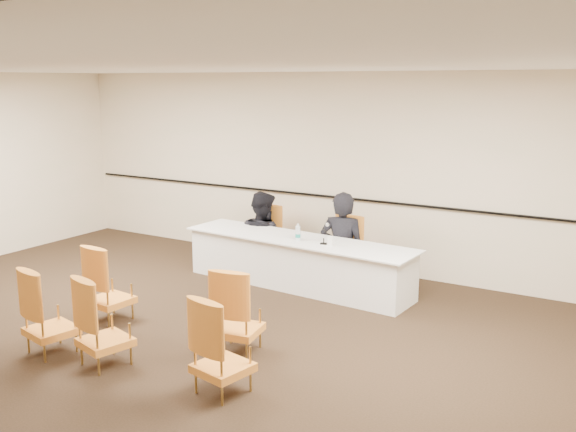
# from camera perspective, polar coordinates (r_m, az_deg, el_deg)

# --- Properties ---
(floor) EXTENTS (10.00, 10.00, 0.00)m
(floor) POSITION_cam_1_polar(r_m,az_deg,el_deg) (7.14, -11.24, -11.92)
(floor) COLOR black
(floor) RESTS_ON ground
(ceiling) EXTENTS (10.00, 10.00, 0.00)m
(ceiling) POSITION_cam_1_polar(r_m,az_deg,el_deg) (6.55, -12.32, 12.89)
(ceiling) COLOR white
(ceiling) RESTS_ON ground
(wall_back) EXTENTS (10.00, 0.04, 3.00)m
(wall_back) POSITION_cam_1_polar(r_m,az_deg,el_deg) (9.95, 4.02, 4.03)
(wall_back) COLOR #FCE2C6
(wall_back) RESTS_ON ground
(wall_rail) EXTENTS (9.80, 0.04, 0.03)m
(wall_rail) POSITION_cam_1_polar(r_m,az_deg,el_deg) (9.98, 3.88, 1.73)
(wall_rail) COLOR black
(wall_rail) RESTS_ON wall_back
(panel_table) EXTENTS (3.53, 1.03, 0.70)m
(panel_table) POSITION_cam_1_polar(r_m,az_deg,el_deg) (9.08, 0.87, -4.14)
(panel_table) COLOR white
(panel_table) RESTS_ON ground
(panelist_main) EXTENTS (0.74, 0.56, 1.83)m
(panelist_main) POSITION_cam_1_polar(r_m,az_deg,el_deg) (9.29, 4.84, -3.39)
(panelist_main) COLOR black
(panelist_main) RESTS_ON ground
(panelist_main_chair) EXTENTS (0.53, 0.53, 0.95)m
(panelist_main_chair) POSITION_cam_1_polar(r_m,az_deg,el_deg) (9.27, 4.85, -3.03)
(panelist_main_chair) COLOR orange
(panelist_main_chair) RESTS_ON ground
(panelist_second) EXTENTS (0.96, 0.83, 1.69)m
(panelist_second) POSITION_cam_1_polar(r_m,az_deg,el_deg) (10.06, -2.27, -2.55)
(panelist_second) COLOR black
(panelist_second) RESTS_ON ground
(panelist_second_chair) EXTENTS (0.53, 0.53, 0.95)m
(panelist_second_chair) POSITION_cam_1_polar(r_m,az_deg,el_deg) (10.03, -2.27, -1.84)
(panelist_second_chair) COLOR orange
(panelist_second_chair) RESTS_ON ground
(papers) EXTENTS (0.32, 0.25, 0.00)m
(papers) POSITION_cam_1_polar(r_m,az_deg,el_deg) (8.70, 3.57, -2.48)
(papers) COLOR white
(papers) RESTS_ON panel_table
(microphone) EXTENTS (0.13, 0.21, 0.27)m
(microphone) POSITION_cam_1_polar(r_m,az_deg,el_deg) (8.63, 3.20, -1.66)
(microphone) COLOR black
(microphone) RESTS_ON panel_table
(water_bottle) EXTENTS (0.09, 0.09, 0.23)m
(water_bottle) POSITION_cam_1_polar(r_m,az_deg,el_deg) (8.85, 0.89, -1.44)
(water_bottle) COLOR teal
(water_bottle) RESTS_ON panel_table
(drinking_glass) EXTENTS (0.09, 0.09, 0.10)m
(drinking_glass) POSITION_cam_1_polar(r_m,az_deg,el_deg) (8.94, 0.99, -1.75)
(drinking_glass) COLOR silver
(drinking_glass) RESTS_ON panel_table
(coffee_cup) EXTENTS (0.09, 0.09, 0.13)m
(coffee_cup) POSITION_cam_1_polar(r_m,az_deg,el_deg) (8.61, 3.74, -2.22)
(coffee_cup) COLOR white
(coffee_cup) RESTS_ON panel_table
(aud_chair_front_left) EXTENTS (0.54, 0.54, 0.95)m
(aud_chair_front_left) POSITION_cam_1_polar(r_m,az_deg,el_deg) (8.07, -15.58, -5.73)
(aud_chair_front_left) COLOR orange
(aud_chair_front_left) RESTS_ON ground
(aud_chair_front_right) EXTENTS (0.58, 0.58, 0.95)m
(aud_chair_front_right) POSITION_cam_1_polar(r_m,az_deg,el_deg) (6.91, -4.49, -8.31)
(aud_chair_front_right) COLOR orange
(aud_chair_front_right) RESTS_ON ground
(aud_chair_back_left) EXTENTS (0.59, 0.59, 0.95)m
(aud_chair_back_left) POSITION_cam_1_polar(r_m,az_deg,el_deg) (7.32, -20.41, -7.87)
(aud_chair_back_left) COLOR orange
(aud_chair_back_left) RESTS_ON ground
(aud_chair_back_mid) EXTENTS (0.61, 0.61, 0.95)m
(aud_chair_back_mid) POSITION_cam_1_polar(r_m,az_deg,el_deg) (6.85, -16.02, -8.94)
(aud_chair_back_mid) COLOR orange
(aud_chair_back_mid) RESTS_ON ground
(aud_chair_back_right) EXTENTS (0.59, 0.59, 0.95)m
(aud_chair_back_right) POSITION_cam_1_polar(r_m,az_deg,el_deg) (6.06, -5.84, -11.32)
(aud_chair_back_right) COLOR orange
(aud_chair_back_right) RESTS_ON ground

